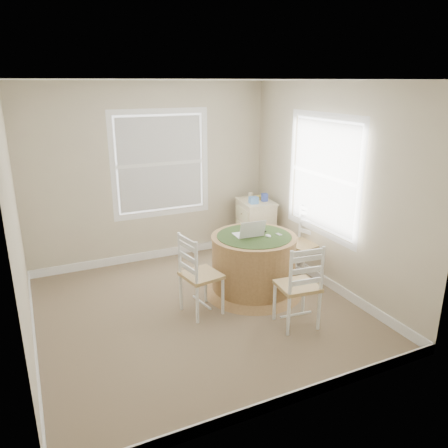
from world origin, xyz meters
TOP-DOWN VIEW (x-y plane):
  - room at (0.17, 0.16)m, footprint 3.64×3.64m
  - round_table at (0.82, 0.16)m, footprint 1.25×1.25m
  - chair_left at (0.03, -0.04)m, footprint 0.47×0.48m
  - chair_near at (0.87, -0.74)m, footprint 0.46×0.44m
  - chair_right at (1.64, 0.29)m, footprint 0.50×0.52m
  - laptop at (0.77, 0.19)m, footprint 0.35×0.31m
  - mouse at (0.97, 0.07)m, footprint 0.07×0.10m
  - phone at (1.12, 0.07)m, footprint 0.05×0.09m
  - keys at (1.00, 0.24)m, footprint 0.06×0.05m
  - corner_chest at (1.50, 1.35)m, footprint 0.55×0.68m
  - tissue_box at (1.38, 1.21)m, footprint 0.13×0.13m
  - box_yellow at (1.58, 1.39)m, footprint 0.16×0.12m
  - box_blue at (1.62, 1.26)m, footprint 0.09×0.09m
  - cup_cream at (1.49, 1.52)m, footprint 0.07×0.07m

SIDE VIEW (x-z plane):
  - round_table at x=0.82m, z-range 0.03..0.80m
  - corner_chest at x=1.50m, z-range 0.00..0.85m
  - chair_left at x=0.03m, z-range 0.00..0.95m
  - chair_near at x=0.87m, z-range 0.00..0.95m
  - chair_right at x=1.64m, z-range 0.00..0.95m
  - phone at x=1.12m, z-range 0.76..0.77m
  - keys at x=1.00m, z-range 0.76..0.78m
  - mouse at x=0.97m, z-range 0.76..0.79m
  - laptop at x=0.77m, z-range 0.68..0.91m
  - box_yellow at x=1.58m, z-range 0.85..0.91m
  - cup_cream at x=1.49m, z-range 0.85..0.94m
  - tissue_box at x=1.38m, z-range 0.85..0.95m
  - box_blue at x=1.62m, z-range 0.85..0.97m
  - room at x=0.17m, z-range -0.02..2.62m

